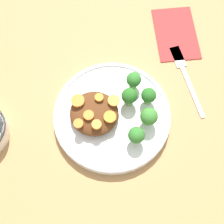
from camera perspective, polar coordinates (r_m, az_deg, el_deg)
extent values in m
plane|color=tan|center=(0.69, 0.00, -1.11)|extent=(4.00, 4.00, 0.00)
cylinder|color=white|center=(0.68, 0.00, -0.80)|extent=(0.25, 0.25, 0.02)
torus|color=white|center=(0.67, 0.00, -0.47)|extent=(0.25, 0.25, 0.01)
ellipsoid|color=#5B3319|center=(0.65, -3.27, -0.25)|extent=(0.10, 0.10, 0.03)
cylinder|color=#7FA85B|center=(0.65, 6.57, -1.42)|extent=(0.02, 0.02, 0.02)
sphere|color=#3D8433|center=(0.63, 6.79, -0.74)|extent=(0.04, 0.04, 0.04)
cylinder|color=#759E51|center=(0.68, 3.88, 5.17)|extent=(0.02, 0.02, 0.02)
sphere|color=#337A2D|center=(0.67, 3.99, 5.95)|extent=(0.03, 0.03, 0.03)
cylinder|color=#759E51|center=(0.67, 3.10, 2.22)|extent=(0.02, 0.02, 0.03)
sphere|color=#286B23|center=(0.65, 3.20, 2.99)|extent=(0.03, 0.03, 0.03)
cylinder|color=#7FA85B|center=(0.64, 4.35, -4.79)|extent=(0.01, 0.01, 0.02)
sphere|color=#337A2D|center=(0.62, 4.49, -4.22)|extent=(0.03, 0.03, 0.03)
cylinder|color=#7FA85B|center=(0.67, 6.54, 2.36)|extent=(0.02, 0.02, 0.02)
sphere|color=#286B23|center=(0.65, 6.73, 3.05)|extent=(0.03, 0.03, 0.03)
cylinder|color=orange|center=(0.63, -4.29, -0.59)|extent=(0.02, 0.02, 0.01)
cylinder|color=orange|center=(0.64, -2.37, 2.65)|extent=(0.02, 0.02, 0.01)
cylinder|color=orange|center=(0.62, -2.83, -2.30)|extent=(0.02, 0.02, 0.01)
cylinder|color=orange|center=(0.62, -0.46, -0.87)|extent=(0.03, 0.03, 0.00)
cylinder|color=orange|center=(0.64, -6.23, 2.23)|extent=(0.03, 0.03, 0.01)
cylinder|color=orange|center=(0.62, -6.18, -2.09)|extent=(0.02, 0.02, 0.00)
cylinder|color=orange|center=(0.64, 0.39, 2.11)|extent=(0.03, 0.03, 0.00)
cube|color=silver|center=(0.73, 14.50, 3.68)|extent=(0.12, 0.07, 0.01)
cube|color=silver|center=(0.77, 11.98, 9.88)|extent=(0.06, 0.05, 0.01)
cube|color=#B73333|center=(0.80, 11.60, 13.94)|extent=(0.18, 0.14, 0.01)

